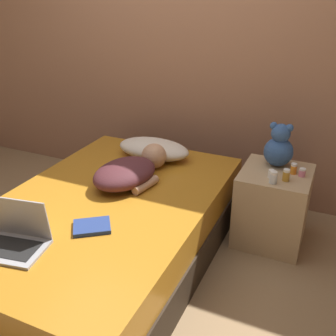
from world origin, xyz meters
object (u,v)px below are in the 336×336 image
at_px(pillow, 154,149).
at_px(teddy_bear, 279,147).
at_px(bottle_orange, 294,169).
at_px(bottle_clear, 273,177).
at_px(person_lying, 131,170).
at_px(book, 92,227).
at_px(bottle_amber, 286,175).
at_px(bottle_white, 271,174).
at_px(bottle_pink, 302,172).
at_px(laptop, 14,237).

distance_m(pillow, teddy_bear, 0.95).
height_order(bottle_orange, bottle_clear, bottle_clear).
height_order(person_lying, bottle_orange, person_lying).
distance_m(person_lying, bottle_clear, 0.96).
bearing_deg(person_lying, book, -70.94).
bearing_deg(person_lying, bottle_amber, 28.33).
xyz_separation_m(pillow, person_lying, (0.04, -0.43, 0.01)).
bearing_deg(pillow, bottle_clear, -11.14).
height_order(bottle_white, bottle_amber, bottle_amber).
distance_m(bottle_orange, bottle_clear, 0.22).
bearing_deg(bottle_clear, person_lying, -165.42).
height_order(bottle_pink, bottle_amber, bottle_amber).
distance_m(person_lying, book, 0.62).
relative_size(pillow, bottle_amber, 7.10).
bearing_deg(bottle_clear, book, -134.76).
bearing_deg(laptop, bottle_amber, 35.90).
bearing_deg(person_lying, laptop, -90.66).
xyz_separation_m(pillow, bottle_clear, (0.96, -0.19, 0.04)).
distance_m(person_lying, bottle_white, 0.95).
bearing_deg(person_lying, bottle_clear, 25.62).
height_order(pillow, bottle_amber, bottle_amber).
height_order(pillow, person_lying, person_lying).
bearing_deg(person_lying, pillow, 106.16).
bearing_deg(bottle_pink, bottle_white, -149.81).
height_order(bottle_white, bottle_clear, bottle_clear).
distance_m(bottle_pink, book, 1.44).
bearing_deg(book, person_lying, 98.02).
height_order(person_lying, bottle_amber, person_lying).
distance_m(person_lying, laptop, 0.93).
relative_size(bottle_amber, book, 0.32).
bearing_deg(book, laptop, -132.10).
xyz_separation_m(bottle_pink, bottle_clear, (-0.16, -0.18, 0.01)).
distance_m(pillow, bottle_white, 0.94).
bearing_deg(bottle_amber, bottle_orange, 77.30).
height_order(pillow, teddy_bear, teddy_bear).
xyz_separation_m(pillow, book, (0.12, -1.04, -0.06)).
height_order(laptop, bottle_clear, laptop).
relative_size(teddy_bear, bottle_clear, 3.83).
height_order(teddy_bear, bottle_amber, teddy_bear).
bearing_deg(bottle_white, bottle_amber, -2.45).
xyz_separation_m(bottle_pink, book, (-1.00, -1.03, -0.08)).
relative_size(pillow, bottle_clear, 7.08).
height_order(bottle_orange, book, bottle_orange).
bearing_deg(bottle_white, laptop, -131.60).
relative_size(laptop, bottle_pink, 6.78).
xyz_separation_m(laptop, bottle_pink, (1.27, 1.33, 0.04)).
bearing_deg(book, teddy_bear, 54.53).
relative_size(teddy_bear, bottle_white, 5.53).
bearing_deg(bottle_white, bottle_orange, 44.39).
bearing_deg(teddy_bear, book, -125.47).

